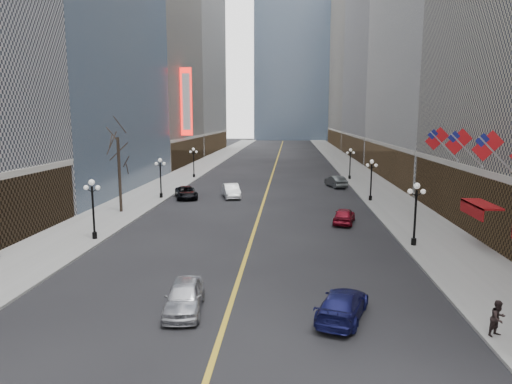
% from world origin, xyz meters
% --- Properties ---
extents(sidewalk_east, '(6.00, 230.00, 0.15)m').
position_xyz_m(sidewalk_east, '(14.00, 70.00, 0.07)').
color(sidewalk_east, gray).
rests_on(sidewalk_east, ground).
extents(sidewalk_west, '(6.00, 230.00, 0.15)m').
position_xyz_m(sidewalk_west, '(-14.00, 70.00, 0.07)').
color(sidewalk_west, gray).
rests_on(sidewalk_west, ground).
extents(lane_line, '(0.25, 200.00, 0.02)m').
position_xyz_m(lane_line, '(0.00, 80.00, 0.01)').
color(lane_line, gold).
rests_on(lane_line, ground).
extents(bldg_east_c, '(26.60, 40.60, 48.80)m').
position_xyz_m(bldg_east_c, '(29.88, 106.00, 24.18)').
color(bldg_east_c, '#9A9A9D').
rests_on(bldg_east_c, ground).
extents(bldg_east_d, '(26.60, 46.60, 62.80)m').
position_xyz_m(bldg_east_d, '(29.90, 149.00, 31.17)').
color(bldg_east_d, gray).
rests_on(bldg_east_d, ground).
extents(bldg_west_c, '(26.60, 30.60, 50.80)m').
position_xyz_m(bldg_west_c, '(-29.88, 87.00, 25.19)').
color(bldg_west_c, gray).
rests_on(bldg_west_c, ground).
extents(bldg_west_d, '(26.60, 38.60, 72.80)m').
position_xyz_m(bldg_west_d, '(-29.92, 121.00, 36.17)').
color(bldg_west_d, beige).
rests_on(bldg_west_d, ground).
extents(streetlamp_east_1, '(1.26, 0.44, 4.52)m').
position_xyz_m(streetlamp_east_1, '(11.80, 30.00, 2.90)').
color(streetlamp_east_1, black).
rests_on(streetlamp_east_1, sidewalk_east).
extents(streetlamp_east_2, '(1.26, 0.44, 4.52)m').
position_xyz_m(streetlamp_east_2, '(11.80, 48.00, 2.90)').
color(streetlamp_east_2, black).
rests_on(streetlamp_east_2, sidewalk_east).
extents(streetlamp_east_3, '(1.26, 0.44, 4.52)m').
position_xyz_m(streetlamp_east_3, '(11.80, 66.00, 2.90)').
color(streetlamp_east_3, black).
rests_on(streetlamp_east_3, sidewalk_east).
extents(streetlamp_west_1, '(1.26, 0.44, 4.52)m').
position_xyz_m(streetlamp_west_1, '(-11.80, 30.00, 2.90)').
color(streetlamp_west_1, black).
rests_on(streetlamp_west_1, sidewalk_west).
extents(streetlamp_west_2, '(1.26, 0.44, 4.52)m').
position_xyz_m(streetlamp_west_2, '(-11.80, 48.00, 2.90)').
color(streetlamp_west_2, black).
rests_on(streetlamp_west_2, sidewalk_west).
extents(streetlamp_west_3, '(1.26, 0.44, 4.52)m').
position_xyz_m(streetlamp_west_3, '(-11.80, 66.00, 2.90)').
color(streetlamp_west_3, black).
rests_on(streetlamp_west_3, sidewalk_west).
extents(flag_3, '(2.87, 0.12, 2.87)m').
position_xyz_m(flag_3, '(15.31, 27.00, 7.29)').
color(flag_3, '#B2B2B7').
rests_on(flag_3, ground).
extents(flag_4, '(2.87, 0.12, 2.87)m').
position_xyz_m(flag_4, '(15.31, 32.00, 7.29)').
color(flag_4, '#B2B2B7').
rests_on(flag_4, ground).
extents(flag_5, '(2.87, 0.12, 2.87)m').
position_xyz_m(flag_5, '(15.31, 37.00, 7.29)').
color(flag_5, '#B2B2B7').
rests_on(flag_5, ground).
extents(awning_c, '(1.40, 4.00, 0.93)m').
position_xyz_m(awning_c, '(16.11, 30.00, 3.08)').
color(awning_c, maroon).
rests_on(awning_c, ground).
extents(theatre_marquee, '(2.00, 0.55, 12.00)m').
position_xyz_m(theatre_marquee, '(-15.88, 80.00, 12.00)').
color(theatre_marquee, red).
rests_on(theatre_marquee, ground).
extents(tree_west_far, '(3.60, 3.60, 7.92)m').
position_xyz_m(tree_west_far, '(-13.50, 40.00, 6.24)').
color(tree_west_far, '#2D231C').
rests_on(tree_west_far, sidewalk_west).
extents(car_nb_near, '(2.18, 4.47, 1.47)m').
position_xyz_m(car_nb_near, '(-2.11, 17.95, 0.73)').
color(car_nb_near, '#B7B8BF').
rests_on(car_nb_near, ground).
extents(car_nb_mid, '(2.82, 5.07, 1.58)m').
position_xyz_m(car_nb_mid, '(-3.89, 49.47, 0.79)').
color(car_nb_mid, silver).
rests_on(car_nb_mid, ground).
extents(car_nb_far, '(3.72, 5.42, 1.38)m').
position_xyz_m(car_nb_far, '(-9.00, 48.50, 0.69)').
color(car_nb_far, black).
rests_on(car_nb_far, ground).
extents(car_sb_near, '(3.19, 4.93, 1.33)m').
position_xyz_m(car_sb_near, '(5.37, 17.71, 0.66)').
color(car_sb_near, '#151750').
rests_on(car_sb_near, ground).
extents(car_sb_mid, '(2.54, 4.38, 1.40)m').
position_xyz_m(car_sb_mid, '(7.66, 37.05, 0.70)').
color(car_sb_mid, maroon).
rests_on(car_sb_mid, ground).
extents(car_sb_far, '(2.83, 4.93, 1.54)m').
position_xyz_m(car_sb_far, '(9.00, 58.37, 0.77)').
color(car_sb_far, '#414547').
rests_on(car_sb_far, ground).
extents(ped_east_walk, '(0.86, 0.72, 1.55)m').
position_xyz_m(ped_east_walk, '(11.60, 16.13, 0.93)').
color(ped_east_walk, black).
rests_on(ped_east_walk, sidewalk_east).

